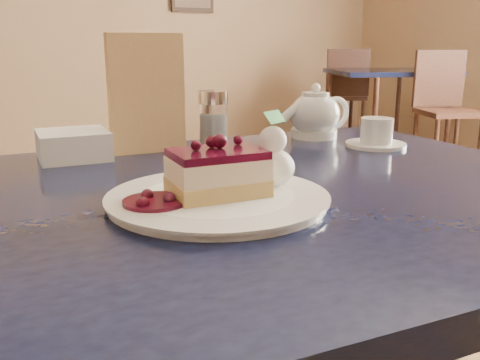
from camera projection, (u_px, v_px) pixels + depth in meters
name	position (u px, v px, depth m)	size (l,w,h in m)	color
main_table	(205.00, 246.00, 0.82)	(1.33, 0.91, 0.81)	black
dessert_plate	(218.00, 199.00, 0.75)	(0.31, 0.31, 0.01)	white
cheesecake_slice	(217.00, 173.00, 0.74)	(0.13, 0.10, 0.06)	#D8A551
whipped_cream	(272.00, 167.00, 0.79)	(0.07, 0.07, 0.06)	white
berry_sauce	(155.00, 202.00, 0.71)	(0.09, 0.09, 0.01)	black
tea_set	(326.00, 119.00, 1.24)	(0.23, 0.28, 0.11)	white
menu_card	(146.00, 94.00, 1.08)	(0.15, 0.03, 0.24)	beige
sugar_shaker	(213.00, 118.00, 1.16)	(0.06, 0.06, 0.12)	white
napkin_stack	(73.00, 145.00, 1.04)	(0.13, 0.13, 0.05)	white
bg_table_far_right	(385.00, 145.00, 5.11)	(1.26, 1.90, 1.26)	black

